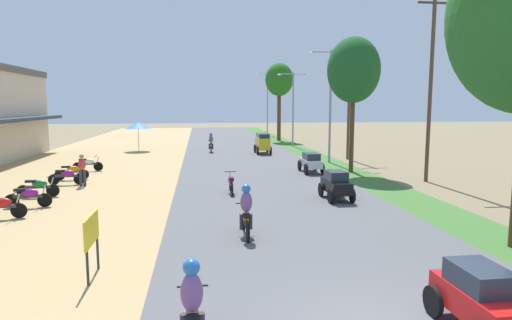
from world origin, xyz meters
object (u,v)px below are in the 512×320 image
at_px(utility_pole_near, 431,86).
at_px(motorbike_ahead_fourth, 231,182).
at_px(median_tree_third, 279,80).
at_px(car_hatchback_black, 336,184).
at_px(parked_motorbike_third, 29,195).
at_px(streetlamp_far, 267,100).
at_px(parked_motorbike_fourth, 38,186).
at_px(pedestrian_on_shoulder, 82,168).
at_px(parked_motorbike_seventh, 88,163).
at_px(parked_motorbike_fifth, 67,175).
at_px(streetlamp_near, 330,98).
at_px(street_signboard, 92,234).
at_px(utility_pole_far, 349,103).
at_px(streetlamp_mid, 293,104).
at_px(median_tree_second, 354,70).
at_px(motorbike_ahead_fifth, 211,143).
at_px(motorbike_ahead_second, 192,309).
at_px(car_sedan_silver, 311,162).
at_px(vendor_umbrella, 138,125).
at_px(car_hatchback_red, 480,298).
at_px(parked_motorbike_sixth, 72,171).
at_px(parked_motorbike_second, 1,205).
at_px(motorbike_ahead_third, 246,212).
at_px(car_van_yellow, 263,142).

height_order(utility_pole_near, motorbike_ahead_fourth, utility_pole_near).
relative_size(median_tree_third, car_hatchback_black, 4.34).
bearing_deg(parked_motorbike_third, car_hatchback_black, -1.13).
bearing_deg(streetlamp_far, parked_motorbike_fourth, -113.39).
height_order(pedestrian_on_shoulder, car_hatchback_black, pedestrian_on_shoulder).
bearing_deg(parked_motorbike_seventh, parked_motorbike_fifth, -89.14).
xyz_separation_m(streetlamp_near, streetlamp_far, (0.00, 27.84, 0.22)).
relative_size(street_signboard, utility_pole_far, 0.19).
xyz_separation_m(street_signboard, streetlamp_mid, (11.68, 31.15, 3.10)).
xyz_separation_m(streetlamp_far, utility_pole_far, (2.05, -25.87, -0.56)).
xyz_separation_m(median_tree_second, motorbike_ahead_fifth, (-8.12, 11.91, -5.27)).
distance_m(median_tree_third, motorbike_ahead_second, 42.99).
bearing_deg(car_sedan_silver, parked_motorbike_third, -152.15).
height_order(street_signboard, motorbike_ahead_fourth, street_signboard).
relative_size(parked_motorbike_seventh, vendor_umbrella, 0.71).
distance_m(pedestrian_on_shoulder, car_hatchback_red, 18.91).
height_order(pedestrian_on_shoulder, car_sedan_silver, pedestrian_on_shoulder).
distance_m(parked_motorbike_third, utility_pole_near, 19.76).
height_order(median_tree_second, car_sedan_silver, median_tree_second).
height_order(motorbike_ahead_fourth, motorbike_ahead_fifth, motorbike_ahead_fifth).
bearing_deg(parked_motorbike_sixth, parked_motorbike_second, -91.48).
distance_m(median_tree_second, motorbike_ahead_third, 15.30).
distance_m(streetlamp_far, motorbike_ahead_third, 45.21).
xyz_separation_m(parked_motorbike_third, median_tree_third, (15.77, 30.41, 6.24)).
xyz_separation_m(street_signboard, car_hatchback_black, (8.34, 7.33, -0.36)).
bearing_deg(motorbike_ahead_fifth, parked_motorbike_fifth, -118.68).
xyz_separation_m(vendor_umbrella, streetlamp_near, (14.41, -9.53, 2.24)).
height_order(parked_motorbike_fourth, motorbike_ahead_fourth, motorbike_ahead_fourth).
bearing_deg(vendor_umbrella, utility_pole_near, -44.92).
bearing_deg(parked_motorbike_seventh, parked_motorbike_third, -89.82).
xyz_separation_m(median_tree_second, motorbike_ahead_fourth, (-7.70, -5.44, -5.55)).
height_order(streetlamp_near, car_hatchback_red, streetlamp_near).
xyz_separation_m(parked_motorbike_second, streetlamp_far, (16.20, 41.07, 4.22)).
height_order(parked_motorbike_sixth, utility_pole_near, utility_pole_near).
bearing_deg(car_sedan_silver, motorbike_ahead_second, -110.37).
relative_size(utility_pole_near, car_van_yellow, 4.07).
height_order(car_hatchback_red, motorbike_ahead_third, motorbike_ahead_third).
bearing_deg(utility_pole_far, parked_motorbike_sixth, -158.45).
bearing_deg(parked_motorbike_fifth, motorbike_ahead_second, -67.85).
bearing_deg(streetlamp_mid, parked_motorbike_fifth, -130.34).
bearing_deg(street_signboard, car_sedan_silver, 57.96).
relative_size(parked_motorbike_third, car_hatchback_red, 0.90).
bearing_deg(utility_pole_far, pedestrian_on_shoulder, -151.80).
bearing_deg(motorbike_ahead_fourth, streetlamp_far, 78.46).
relative_size(streetlamp_near, streetlamp_far, 0.95).
xyz_separation_m(parked_motorbike_third, utility_pole_far, (17.92, 13.53, 3.66)).
height_order(parked_motorbike_fifth, motorbike_ahead_fifth, motorbike_ahead_fifth).
distance_m(median_tree_second, streetlamp_near, 4.71).
bearing_deg(parked_motorbike_sixth, motorbike_ahead_second, -69.11).
bearing_deg(parked_motorbike_third, motorbike_ahead_second, -59.45).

